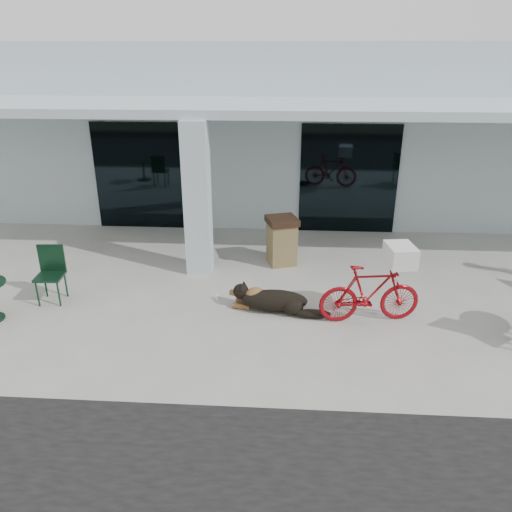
# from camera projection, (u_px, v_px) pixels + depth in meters

# --- Properties ---
(ground) EXTENTS (80.00, 80.00, 0.00)m
(ground) POSITION_uv_depth(u_px,v_px,m) (266.00, 329.00, 8.39)
(ground) COLOR #B1AEA6
(ground) RESTS_ON ground
(building) EXTENTS (22.00, 7.00, 4.50)m
(building) POSITION_uv_depth(u_px,v_px,m) (280.00, 122.00, 15.33)
(building) COLOR silver
(building) RESTS_ON ground
(storefront_glass_left) EXTENTS (2.80, 0.06, 2.70)m
(storefront_glass_left) POSITION_uv_depth(u_px,v_px,m) (150.00, 176.00, 12.64)
(storefront_glass_left) COLOR black
(storefront_glass_left) RESTS_ON ground
(storefront_glass_right) EXTENTS (2.40, 0.06, 2.70)m
(storefront_glass_right) POSITION_uv_depth(u_px,v_px,m) (348.00, 180.00, 12.34)
(storefront_glass_right) COLOR black
(storefront_glass_right) RESTS_ON ground
(column) EXTENTS (0.50, 0.50, 3.12)m
(column) POSITION_uv_depth(u_px,v_px,m) (197.00, 199.00, 9.99)
(column) COLOR silver
(column) RESTS_ON ground
(overhang) EXTENTS (22.00, 2.80, 0.18)m
(overhang) POSITION_uv_depth(u_px,v_px,m) (275.00, 107.00, 10.45)
(overhang) COLOR silver
(overhang) RESTS_ON column
(bicycle) EXTENTS (1.78, 0.73, 1.04)m
(bicycle) POSITION_uv_depth(u_px,v_px,m) (370.00, 294.00, 8.45)
(bicycle) COLOR maroon
(bicycle) RESTS_ON ground
(laundry_basket) EXTENTS (0.50, 0.63, 0.34)m
(laundry_basket) POSITION_uv_depth(u_px,v_px,m) (400.00, 255.00, 8.21)
(laundry_basket) COLOR white
(laundry_basket) RESTS_ON bicycle
(dog) EXTENTS (1.43, 0.72, 0.46)m
(dog) POSITION_uv_depth(u_px,v_px,m) (274.00, 299.00, 8.88)
(dog) COLOR black
(dog) RESTS_ON ground
(cup_near_dog) EXTENTS (0.08, 0.08, 0.10)m
(cup_near_dog) POSITION_uv_depth(u_px,v_px,m) (218.00, 297.00, 9.34)
(cup_near_dog) COLOR white
(cup_near_dog) RESTS_ON ground
(cafe_chair_near) EXTENTS (0.51, 0.55, 1.05)m
(cafe_chair_near) POSITION_uv_depth(u_px,v_px,m) (50.00, 276.00, 9.10)
(cafe_chair_near) COLOR #12341F
(cafe_chair_near) RESTS_ON ground
(trash_receptacle) EXTENTS (0.78, 0.78, 1.05)m
(trash_receptacle) POSITION_uv_depth(u_px,v_px,m) (282.00, 241.00, 10.75)
(trash_receptacle) COLOR brown
(trash_receptacle) RESTS_ON ground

